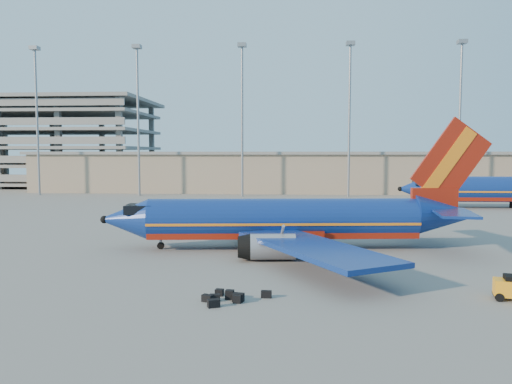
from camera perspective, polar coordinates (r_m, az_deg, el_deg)
ground at (r=49.18m, az=-0.94°, el=-5.21°), size 220.00×220.00×0.00m
terminal_building at (r=106.53m, az=7.12°, el=2.35°), size 122.00×16.00×8.50m
parking_garage at (r=139.13m, az=-24.55°, el=5.54°), size 62.00×32.00×21.40m
light_mast_row at (r=94.75m, az=4.53°, el=10.12°), size 101.60×1.60×28.65m
aircraft_main at (r=43.36m, az=4.12°, el=-3.29°), size 33.65×32.25×11.40m
luggage_pile at (r=28.64m, az=-3.25°, el=-11.93°), size 3.92×2.71×0.52m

